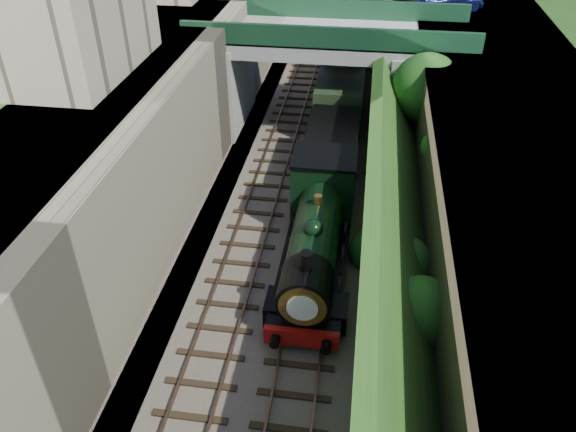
{
  "coord_description": "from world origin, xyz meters",
  "views": [
    {
      "loc": [
        2.73,
        -8.54,
        15.84
      ],
      "look_at": [
        0.0,
        10.15,
        2.72
      ],
      "focal_mm": 35.0,
      "sensor_mm": 36.0,
      "label": 1
    }
  ],
  "objects_px": {
    "road_bridge": "(337,67)",
    "tree": "(428,90)",
    "tender": "(331,156)",
    "locomotive": "(317,234)"
  },
  "relations": [
    {
      "from": "road_bridge",
      "to": "locomotive",
      "type": "relative_size",
      "value": 1.56
    },
    {
      "from": "tender",
      "to": "tree",
      "type": "bearing_deg",
      "value": 25.61
    },
    {
      "from": "tree",
      "to": "tender",
      "type": "relative_size",
      "value": 1.1
    },
    {
      "from": "road_bridge",
      "to": "tender",
      "type": "height_order",
      "value": "road_bridge"
    },
    {
      "from": "locomotive",
      "to": "tender",
      "type": "distance_m",
      "value": 7.37
    },
    {
      "from": "road_bridge",
      "to": "tender",
      "type": "xyz_separation_m",
      "value": [
        0.26,
        -6.46,
        -2.46
      ]
    },
    {
      "from": "road_bridge",
      "to": "tree",
      "type": "xyz_separation_m",
      "value": [
        4.97,
        -4.2,
        0.57
      ]
    },
    {
      "from": "locomotive",
      "to": "tree",
      "type": "bearing_deg",
      "value": 63.9
    },
    {
      "from": "tree",
      "to": "tender",
      "type": "height_order",
      "value": "tree"
    },
    {
      "from": "tender",
      "to": "locomotive",
      "type": "bearing_deg",
      "value": -90.0
    }
  ]
}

